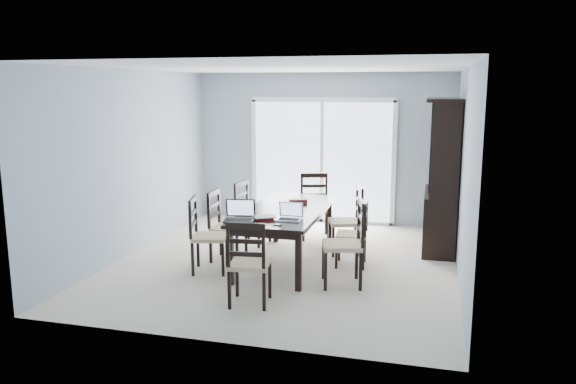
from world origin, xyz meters
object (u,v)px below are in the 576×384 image
Objects in this scene: cell_phone at (277,225)px; game_box at (298,201)px; chair_left_far at (248,206)px; laptop_dark at (239,216)px; chair_left_mid at (222,218)px; chair_right_mid at (358,226)px; chair_end_far at (315,198)px; chair_left_near at (202,227)px; chair_right_near at (351,233)px; hot_tub at (297,185)px; chair_right_far at (352,212)px; china_hutch at (443,177)px; chair_end_near at (248,255)px; laptop_silver at (289,216)px; dining_table at (286,214)px.

game_box is (-0.06, 1.30, 0.03)m from cell_phone.
chair_left_far reaches higher than game_box.
laptop_dark is 1.29m from game_box.
chair_right_mid is at bearing 95.88° from chair_left_mid.
chair_end_far is at bearing 147.54° from chair_left_mid.
chair_end_far reaches higher than chair_left_near.
chair_end_far is at bearing 8.53° from chair_right_near.
chair_left_far is at bearing -93.34° from hot_tub.
chair_left_near is 1.14m from cell_phone.
chair_left_mid reaches higher than hot_tub.
game_box is at bearing 26.89° from chair_right_near.
chair_left_near is 1.01× the size of chair_left_mid.
chair_right_far is 3.09m from hot_tub.
china_hutch is 3.18m from laptop_dark.
laptop_dark is at bearing 121.92° from chair_right_mid.
chair_left_far is at bearing 36.36° from chair_right_near.
chair_right_far is 4.57× the size of game_box.
chair_left_near is 0.93× the size of chair_right_near.
chair_right_far reaches higher than chair_end_near.
laptop_silver is (0.12, -2.09, 0.19)m from chair_end_far.
chair_end_far reaches higher than chair_left_mid.
chair_right_far is at bearing 113.45° from chair_left_near.
chair_left_mid reaches higher than cell_phone.
chair_left_near is 1.92m from chair_right_near.
dining_table is 1.17m from chair_left_far.
china_hutch is 2.91m from chair_left_far.
chair_end_near is at bearing -75.19° from laptop_dark.
dining_table is at bearing 112.32° from chair_right_far.
chair_left_far is 3.58× the size of laptop_silver.
chair_right_far is 0.61× the size of hot_tub.
chair_right_near is 1.09× the size of chair_end_near.
laptop_silver is (-0.76, -0.74, 0.26)m from chair_right_mid.
chair_right_near reaches higher than cell_phone.
china_hutch is 2.20m from chair_right_near.
chair_end_near is (0.95, -0.99, -0.01)m from chair_left_near.
chair_end_far reaches higher than cell_phone.
chair_left_mid is (0.06, 0.54, -0.01)m from chair_left_near.
chair_end_near is (-0.95, -1.72, 0.04)m from chair_right_mid.
chair_left_mid is 11.46× the size of cell_phone.
laptop_dark is at bearing 108.63° from chair_end_near.
laptop_dark reaches higher than dining_table.
china_hutch reaches higher than chair_left_near.
chair_end_near is 0.90m from laptop_dark.
chair_left_far is 1.79m from laptop_silver.
chair_left_near is 2.17m from chair_right_far.
game_box is (-0.71, -0.30, 0.19)m from chair_right_far.
chair_end_near is 0.96× the size of chair_end_far.
chair_right_mid is at bearing 6.96° from dining_table.
game_box is at bearing 71.99° from chair_end_far.
chair_right_near reaches higher than dining_table.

